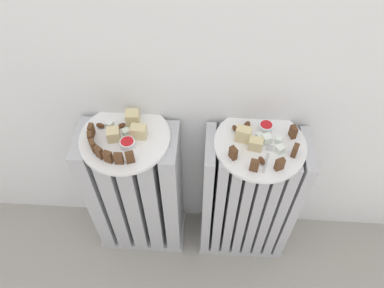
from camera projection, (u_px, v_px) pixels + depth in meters
The scene contains 35 objects.
radiator_left at pixel (137, 194), 1.39m from camera, with size 0.34×0.18×0.63m.
radiator_right at pixel (248, 200), 1.38m from camera, with size 0.34×0.18×0.63m.
plate_left at pixel (125, 138), 1.14m from camera, with size 0.28×0.28×0.01m, color white.
plate_right at pixel (260, 144), 1.12m from camera, with size 0.28×0.28×0.01m, color white.
dark_cake_slice_left_0 at pixel (91, 130), 1.12m from camera, with size 0.02×0.01×0.04m, color #56351E.
dark_cake_slice_left_1 at pixel (90, 138), 1.10m from camera, with size 0.02×0.01×0.04m, color #56351E.
dark_cake_slice_left_2 at pixel (93, 146), 1.08m from camera, with size 0.02×0.01×0.04m, color #56351E.
dark_cake_slice_left_3 at pixel (99, 152), 1.07m from camera, with size 0.02×0.01×0.04m, color #56351E.
dark_cake_slice_left_4 at pixel (108, 157), 1.06m from camera, with size 0.02×0.01×0.04m, color #56351E.
dark_cake_slice_left_5 at pixel (119, 158), 1.06m from camera, with size 0.02×0.01×0.04m, color #56351E.
dark_cake_slice_left_6 at pixel (130, 157), 1.06m from camera, with size 0.02×0.01×0.04m, color #56351E.
marble_cake_slice_left_0 at pixel (139, 132), 1.12m from camera, with size 0.05×0.03×0.04m, color beige.
marble_cake_slice_left_1 at pixel (133, 118), 1.15m from camera, with size 0.04×0.04×0.05m, color beige.
marble_cake_slice_left_2 at pixel (113, 135), 1.11m from camera, with size 0.04×0.04×0.04m, color beige.
turkish_delight_left_0 at pixel (110, 124), 1.15m from camera, with size 0.02×0.02×0.02m, color white.
turkish_delight_left_1 at pixel (126, 132), 1.13m from camera, with size 0.02×0.02×0.02m, color white.
medjool_date_left_0 at pixel (100, 126), 1.15m from camera, with size 0.03×0.02×0.02m, color #4C2814.
medjool_date_left_1 at pixel (121, 126), 1.15m from camera, with size 0.03×0.02×0.01m, color #4C2814.
jam_bowl_left at pixel (127, 143), 1.10m from camera, with size 0.05×0.05×0.02m.
dark_cake_slice_right_0 at pixel (233, 153), 1.07m from camera, with size 0.02×0.01×0.04m, color #56351E.
dark_cake_slice_right_1 at pixel (254, 165), 1.04m from camera, with size 0.02×0.01×0.04m, color #56351E.
dark_cake_slice_right_2 at pixel (280, 164), 1.04m from camera, with size 0.02×0.01×0.04m, color #56351E.
dark_cake_slice_right_3 at pixel (295, 150), 1.07m from camera, with size 0.02×0.01×0.04m, color #56351E.
dark_cake_slice_right_4 at pixel (293, 132), 1.12m from camera, with size 0.02×0.01×0.04m, color #56351E.
marble_cake_slice_right_0 at pixel (256, 144), 1.09m from camera, with size 0.04×0.03×0.04m, color beige.
marble_cake_slice_right_1 at pixel (243, 134), 1.11m from camera, with size 0.04×0.03×0.05m, color beige.
turkish_delight_right_0 at pixel (267, 139), 1.11m from camera, with size 0.03×0.03×0.03m, color white.
turkish_delight_right_1 at pixel (280, 149), 1.09m from camera, with size 0.02×0.02×0.02m, color white.
turkish_delight_right_2 at pixel (279, 140), 1.11m from camera, with size 0.02×0.02×0.02m, color white.
turkish_delight_right_3 at pixel (260, 136), 1.12m from camera, with size 0.02×0.02×0.02m, color white.
medjool_date_right_0 at pixel (235, 129), 1.15m from camera, with size 0.03×0.01×0.01m, color #4C2814.
medjool_date_right_1 at pixel (247, 125), 1.15m from camera, with size 0.03×0.02×0.02m, color #4C2814.
medjool_date_right_2 at pixel (262, 161), 1.07m from camera, with size 0.03×0.02×0.02m, color #4C2814.
jam_bowl_right at pixel (266, 127), 1.14m from camera, with size 0.04×0.04×0.03m.
fork at pixel (267, 156), 1.09m from camera, with size 0.04×0.11×0.00m.
Camera 1 is at (0.04, -0.44, 1.51)m, focal length 34.74 mm.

